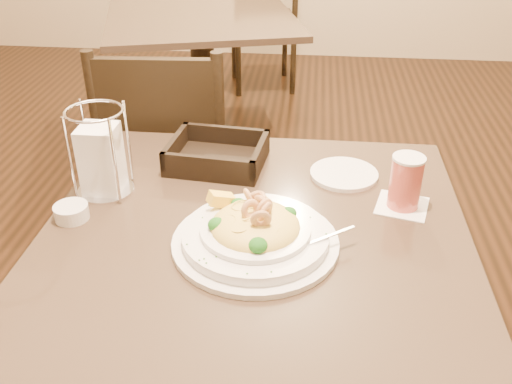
# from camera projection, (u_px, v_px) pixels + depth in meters

# --- Properties ---
(main_table) EXTENTS (0.90, 0.90, 0.71)m
(main_table) POSITION_uv_depth(u_px,v_px,m) (255.00, 309.00, 1.32)
(main_table) COLOR black
(main_table) RESTS_ON ground
(background_table) EXTENTS (1.11, 1.11, 0.71)m
(background_table) POSITION_uv_depth(u_px,v_px,m) (203.00, 60.00, 2.89)
(background_table) COLOR black
(background_table) RESTS_ON ground
(dining_chair_near) EXTENTS (0.45, 0.45, 0.93)m
(dining_chair_near) POSITION_uv_depth(u_px,v_px,m) (171.00, 167.00, 1.89)
(dining_chair_near) COLOR black
(dining_chair_near) RESTS_ON ground
(dining_chair_far) EXTENTS (0.50, 0.50, 0.93)m
(dining_chair_far) POSITION_uv_depth(u_px,v_px,m) (264.00, 14.00, 3.67)
(dining_chair_far) COLOR black
(dining_chair_far) RESTS_ON ground
(pasta_bowl) EXTENTS (0.37, 0.34, 0.11)m
(pasta_bowl) POSITION_uv_depth(u_px,v_px,m) (255.00, 232.00, 1.14)
(pasta_bowl) COLOR white
(pasta_bowl) RESTS_ON main_table
(drink_glass) EXTENTS (0.13, 0.13, 0.12)m
(drink_glass) POSITION_uv_depth(u_px,v_px,m) (406.00, 183.00, 1.25)
(drink_glass) COLOR white
(drink_glass) RESTS_ON main_table
(bread_basket) EXTENTS (0.25, 0.22, 0.07)m
(bread_basket) POSITION_uv_depth(u_px,v_px,m) (217.00, 156.00, 1.44)
(bread_basket) COLOR black
(bread_basket) RESTS_ON main_table
(napkin_caddy) EXTENTS (0.13, 0.13, 0.21)m
(napkin_caddy) POSITION_uv_depth(u_px,v_px,m) (101.00, 157.00, 1.29)
(napkin_caddy) COLOR silver
(napkin_caddy) RESTS_ON main_table
(side_plate) EXTENTS (0.20, 0.20, 0.01)m
(side_plate) POSITION_uv_depth(u_px,v_px,m) (344.00, 174.00, 1.40)
(side_plate) COLOR white
(side_plate) RESTS_ON main_table
(butter_ramekin) EXTENTS (0.07, 0.07, 0.03)m
(butter_ramekin) POSITION_uv_depth(u_px,v_px,m) (71.00, 212.00, 1.23)
(butter_ramekin) COLOR white
(butter_ramekin) RESTS_ON main_table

